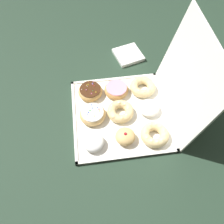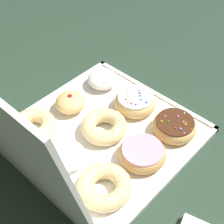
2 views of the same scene
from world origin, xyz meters
name	(u,v)px [view 1 (image 1 of 2)]	position (x,y,z in m)	size (l,w,h in m)	color
ground_plane	(120,115)	(0.00, 0.00, 0.00)	(3.00, 3.00, 0.00)	#233828
donut_box	(120,114)	(0.00, 0.00, 0.01)	(0.42, 0.42, 0.01)	white
box_lid_open	(187,80)	(0.00, 0.25, 0.20)	(0.42, 0.40, 0.01)	white
sprinkle_donut_0	(90,91)	(-0.13, -0.12, 0.03)	(0.11, 0.11, 0.04)	tan
sprinkle_donut_1	(93,115)	(0.00, -0.12, 0.03)	(0.11, 0.11, 0.04)	#E5B770
powdered_filled_donut_2	(93,142)	(0.13, -0.13, 0.03)	(0.09, 0.09, 0.04)	white
pink_frosted_donut_3	(117,89)	(-0.12, 0.00, 0.03)	(0.11, 0.11, 0.04)	tan
cruller_donut_4	(120,112)	(0.00, 0.00, 0.03)	(0.12, 0.12, 0.04)	#EACC8C
jelly_filled_donut_5	(125,136)	(0.13, 0.00, 0.03)	(0.08, 0.08, 0.05)	#E5B770
cruller_donut_6	(143,87)	(-0.12, 0.12, 0.03)	(0.12, 0.12, 0.04)	#EACC8C
powdered_filled_donut_7	(149,108)	(0.00, 0.13, 0.03)	(0.09, 0.09, 0.04)	white
cruller_donut_8	(155,134)	(0.13, 0.12, 0.03)	(0.12, 0.12, 0.04)	#EACC8C
napkin_stack	(128,55)	(-0.36, 0.10, 0.01)	(0.13, 0.13, 0.02)	white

